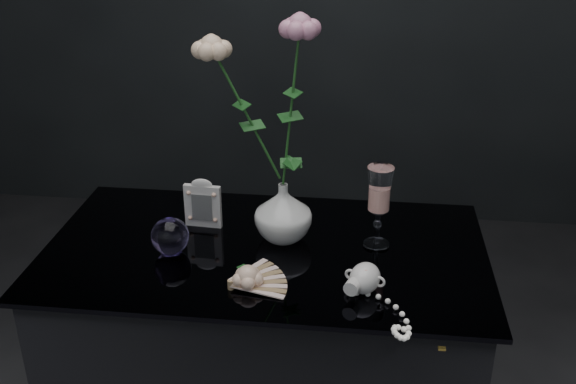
% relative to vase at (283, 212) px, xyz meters
% --- Properties ---
extents(table, '(1.05, 0.58, 0.76)m').
position_rel_vase_xyz_m(table, '(-0.04, -0.05, -0.45)').
color(table, black).
rests_on(table, ground).
extents(vase, '(0.16, 0.16, 0.15)m').
position_rel_vase_xyz_m(vase, '(0.00, 0.00, 0.00)').
color(vase, silver).
rests_on(vase, table).
extents(wine_glass, '(0.07, 0.07, 0.20)m').
position_rel_vase_xyz_m(wine_glass, '(0.23, -0.01, 0.03)').
color(wine_glass, white).
rests_on(wine_glass, table).
extents(picture_frame, '(0.10, 0.08, 0.13)m').
position_rel_vase_xyz_m(picture_frame, '(-0.21, 0.04, -0.01)').
color(picture_frame, silver).
rests_on(picture_frame, table).
extents(paperweight, '(0.11, 0.11, 0.09)m').
position_rel_vase_xyz_m(paperweight, '(-0.25, -0.10, -0.03)').
color(paperweight, '#8B74BC').
rests_on(paperweight, table).
extents(paper_fan, '(0.28, 0.24, 0.03)m').
position_rel_vase_xyz_m(paper_fan, '(-0.08, -0.23, -0.06)').
color(paper_fan, beige).
rests_on(paper_fan, table).
extents(loose_rose, '(0.13, 0.16, 0.05)m').
position_rel_vase_xyz_m(loose_rose, '(-0.05, -0.22, -0.05)').
color(loose_rose, '#FFC5A4').
rests_on(loose_rose, table).
extents(pearl_jar, '(0.29, 0.29, 0.07)m').
position_rel_vase_xyz_m(pearl_jar, '(0.20, -0.20, -0.04)').
color(pearl_jar, white).
rests_on(pearl_jar, table).
extents(roses, '(0.26, 0.11, 0.44)m').
position_rel_vase_xyz_m(roses, '(-0.04, 0.00, 0.28)').
color(roses, beige).
rests_on(roses, vase).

